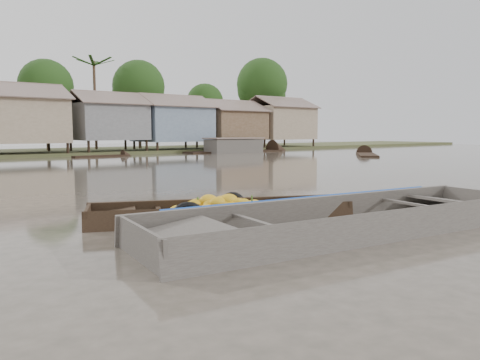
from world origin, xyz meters
TOP-DOWN VIEW (x-y plane):
  - ground at (0.00, 0.00)m, footprint 120.00×120.00m
  - riverbank at (3.03, 31.86)m, footprint 120.00×12.47m
  - banana_boat at (0.03, 0.53)m, footprint 5.54×3.45m
  - viewer_boat at (1.38, -1.86)m, footprint 8.45×3.20m
  - distant_boats at (12.65, 24.39)m, footprint 48.29×14.57m

SIDE VIEW (x-z plane):
  - ground at x=0.00m, z-range 0.00..0.00m
  - viewer_boat at x=1.38m, z-range -0.26..0.41m
  - banana_boat at x=0.03m, z-range -0.24..0.54m
  - distant_boats at x=12.65m, z-range -0.49..0.89m
  - riverbank at x=3.03m, z-range -2.04..8.18m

